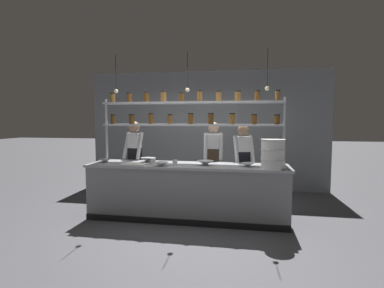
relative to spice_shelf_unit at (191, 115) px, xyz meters
The scene contains 17 objects.
ground_plane 1.77m from the spice_shelf_unit, 90.32° to the right, with size 40.00×40.00×0.00m, color #4C4C51.
back_wall 2.04m from the spice_shelf_unit, 90.05° to the left, with size 5.74×0.12×2.82m, color gray.
prep_counter 1.32m from the spice_shelf_unit, 90.32° to the right, with size 3.34×0.76×0.92m.
spice_shelf_unit is the anchor object (origin of this frame).
chef_left 1.42m from the spice_shelf_unit, 167.89° to the left, with size 0.39×0.32×1.63m.
chef_center 0.99m from the spice_shelf_unit, 51.47° to the left, with size 0.38×0.30×1.62m.
chef_right 1.27m from the spice_shelf_unit, 16.95° to the left, with size 0.41×0.34×1.58m.
container_stack 1.59m from the spice_shelf_unit, 22.56° to the right, with size 0.37×0.37×0.45m.
cutting_board 1.29m from the spice_shelf_unit, 145.60° to the right, with size 0.40×0.26×0.02m.
prep_bowl_near_left 1.70m from the spice_shelf_unit, 166.72° to the right, with size 0.21×0.21×0.06m.
prep_bowl_center_front 1.04m from the spice_shelf_unit, 122.88° to the right, with size 0.23×0.23×0.06m.
prep_bowl_center_back 1.33m from the spice_shelf_unit, 21.72° to the right, with size 0.22×0.22×0.06m.
prep_bowl_near_right 1.09m from the spice_shelf_unit, 166.92° to the right, with size 0.27×0.27×0.07m.
prep_bowl_far_left 0.92m from the spice_shelf_unit, 49.73° to the right, with size 0.28×0.28×0.08m.
serving_cup_front 0.93m from the spice_shelf_unit, 108.68° to the right, with size 0.08×0.08×0.09m.
serving_cup_by_board 1.03m from the spice_shelf_unit, 147.13° to the right, with size 0.09×0.09×0.09m.
pendant_light_row 0.55m from the spice_shelf_unit, 87.25° to the right, with size 2.58×0.07×0.65m.
Camera 1 is at (0.96, -4.85, 1.66)m, focal length 28.00 mm.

